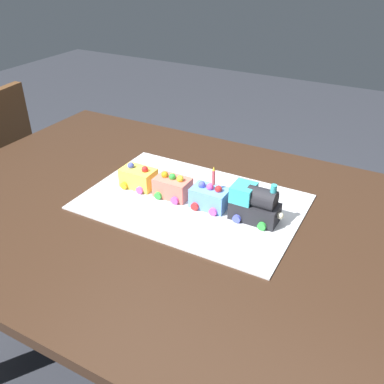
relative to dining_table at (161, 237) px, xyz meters
The scene contains 8 objects.
ground_plane 0.63m from the dining_table, ahead, with size 8.00×8.00×0.00m, color #2D3038.
dining_table is the anchor object (origin of this frame).
cake_board 0.14m from the dining_table, 140.20° to the right, with size 0.60×0.40×0.00m, color silver.
cake_locomotive 0.31m from the dining_table, 166.91° to the right, with size 0.14×0.08×0.12m.
cake_car_hopper_sky_blue 0.20m from the dining_table, 154.93° to the right, with size 0.10×0.08×0.07m.
cake_car_tanker_coral 0.15m from the dining_table, 99.06° to the right, with size 0.10×0.08×0.07m.
cake_car_caboose_lemon 0.19m from the dining_table, 28.81° to the right, with size 0.10×0.08×0.07m.
birthday_candle 0.26m from the dining_table, 156.48° to the right, with size 0.01×0.01×0.05m.
Camera 1 is at (-0.55, 0.82, 1.37)m, focal length 39.32 mm.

